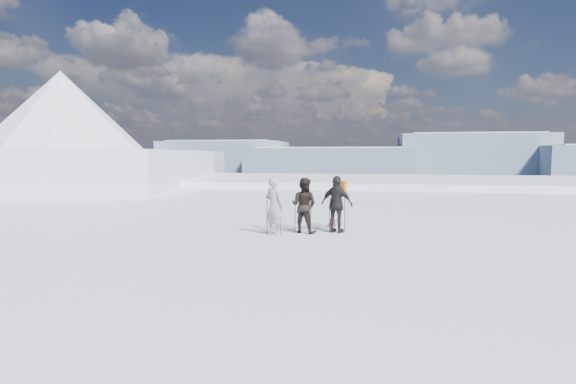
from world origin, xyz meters
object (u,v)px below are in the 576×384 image
(skier_grey, at_px, (274,206))
(skier_dark, at_px, (304,205))
(skier_pack, at_px, (337,204))
(skis_loose, at_px, (332,223))

(skier_grey, relative_size, skier_dark, 1.03)
(skier_grey, relative_size, skier_pack, 0.99)
(skier_pack, relative_size, skis_loose, 1.15)
(skier_grey, height_order, skis_loose, skier_grey)
(skis_loose, bearing_deg, skier_dark, -109.97)
(skier_pack, xyz_separation_m, skis_loose, (-0.31, 2.00, -0.96))
(skier_dark, relative_size, skis_loose, 1.11)
(skier_grey, bearing_deg, skis_loose, -93.28)
(skier_dark, relative_size, skier_pack, 0.97)
(skier_pack, bearing_deg, skier_grey, 39.79)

